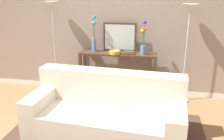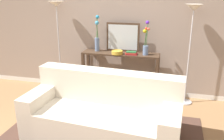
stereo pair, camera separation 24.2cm
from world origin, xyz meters
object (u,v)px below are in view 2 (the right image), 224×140
object	(u,v)px
vase_short_flowers	(146,42)
console_table	(120,67)
floor_lamp_left	(57,22)
fruit_bowl	(117,52)
floor_lamp_right	(192,27)
book_row_under_console	(102,91)
wall_mirror	(123,37)
couch	(103,115)
book_stack	(131,53)
vase_tall_flowers	(97,37)

from	to	relation	value
vase_short_flowers	console_table	bearing A→B (deg)	177.28
floor_lamp_left	fruit_bowl	bearing A→B (deg)	-5.17
floor_lamp_right	fruit_bowl	bearing A→B (deg)	-175.04
fruit_bowl	book_row_under_console	bearing A→B (deg)	164.23
floor_lamp_left	wall_mirror	bearing A→B (deg)	5.48
wall_mirror	fruit_bowl	distance (m)	0.33
couch	floor_lamp_left	size ratio (longest dim) A/B	1.21
book_stack	book_row_under_console	distance (m)	1.01
couch	book_stack	bearing A→B (deg)	83.18
vase_short_flowers	book_stack	xyz separation A→B (m)	(-0.25, -0.05, -0.20)
couch	floor_lamp_right	bearing A→B (deg)	50.15
wall_mirror	book_stack	distance (m)	0.37
couch	wall_mirror	xyz separation A→B (m)	(-0.05, 1.48, 0.80)
floor_lamp_right	vase_tall_flowers	xyz separation A→B (m)	(-1.65, 0.02, -0.24)
console_table	vase_tall_flowers	world-z (taller)	vase_tall_flowers
vase_short_flowers	book_stack	world-z (taller)	vase_short_flowers
book_stack	wall_mirror	bearing A→B (deg)	134.87
floor_lamp_left	wall_mirror	world-z (taller)	floor_lamp_left
wall_mirror	book_row_under_console	distance (m)	1.14
floor_lamp_right	vase_tall_flowers	bearing A→B (deg)	179.27
vase_short_flowers	book_row_under_console	xyz separation A→B (m)	(-0.83, 0.02, -1.02)
console_table	wall_mirror	world-z (taller)	wall_mirror
couch	console_table	size ratio (longest dim) A/B	1.51
vase_tall_flowers	couch	bearing A→B (deg)	-69.83
fruit_bowl	book_stack	xyz separation A→B (m)	(0.25, 0.03, -0.01)
book_stack	couch	bearing A→B (deg)	-96.82
book_row_under_console	couch	bearing A→B (deg)	-72.37
floor_lamp_right	wall_mirror	xyz separation A→B (m)	(-1.19, 0.12, -0.24)
wall_mirror	couch	bearing A→B (deg)	-88.26
console_table	vase_short_flowers	world-z (taller)	vase_short_flowers
floor_lamp_left	vase_tall_flowers	xyz separation A→B (m)	(0.77, 0.02, -0.26)
couch	fruit_bowl	world-z (taller)	fruit_bowl
couch	book_stack	size ratio (longest dim) A/B	9.94
couch	wall_mirror	distance (m)	1.69
console_table	vase_tall_flowers	xyz separation A→B (m)	(-0.45, 0.03, 0.54)
couch	fruit_bowl	xyz separation A→B (m)	(-0.10, 1.26, 0.57)
wall_mirror	fruit_bowl	world-z (taller)	wall_mirror
vase_tall_flowers	book_stack	distance (m)	0.71
couch	wall_mirror	world-z (taller)	wall_mirror
floor_lamp_left	console_table	bearing A→B (deg)	-0.62
console_table	book_row_under_console	bearing A→B (deg)	-180.00
couch	floor_lamp_left	distance (m)	2.15
floor_lamp_left	vase_short_flowers	bearing A→B (deg)	-1.19
floor_lamp_left	couch	bearing A→B (deg)	-46.82
console_table	vase_tall_flowers	size ratio (longest dim) A/B	2.12
vase_tall_flowers	book_row_under_console	size ratio (longest dim) A/B	1.65
vase_tall_flowers	vase_short_flowers	bearing A→B (deg)	-3.53
vase_short_flowers	vase_tall_flowers	bearing A→B (deg)	176.47
console_table	floor_lamp_left	xyz separation A→B (m)	(-1.22, 0.01, 0.79)
floor_lamp_left	vase_short_flowers	size ratio (longest dim) A/B	2.94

